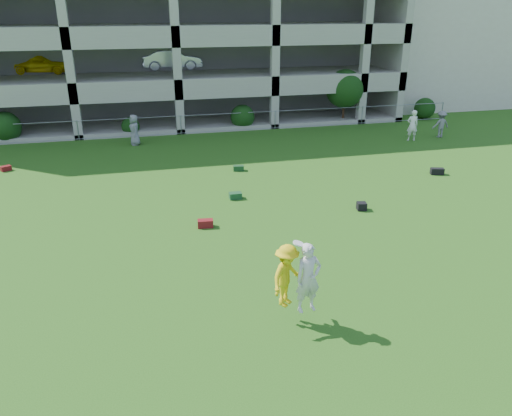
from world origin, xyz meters
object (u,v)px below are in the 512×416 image
object	(u,v)px
bystander_c	(134,130)
frisbee_contest	(294,276)
crate_d	(362,206)
bystander_e	(412,125)
parking_garage	(164,25)
bystander_f	(441,124)
stucco_building	(441,35)

from	to	relation	value
bystander_c	frisbee_contest	xyz separation A→B (m)	(3.52, -18.44, 0.44)
frisbee_contest	crate_d	bearing A→B (deg)	52.81
bystander_e	crate_d	bearing A→B (deg)	59.47
crate_d	parking_garage	bearing A→B (deg)	103.99
bystander_c	parking_garage	world-z (taller)	parking_garage
bystander_e	bystander_f	bearing A→B (deg)	-163.68
bystander_e	crate_d	xyz separation A→B (m)	(-7.39, -9.18, -0.75)
stucco_building	bystander_f	bearing A→B (deg)	-120.69
stucco_building	parking_garage	xyz separation A→B (m)	(-23.02, -0.30, 1.01)
bystander_c	crate_d	distance (m)	14.68
bystander_f	parking_garage	bearing A→B (deg)	-40.56
stucco_building	crate_d	size ratio (longest dim) A/B	45.71
bystander_f	crate_d	size ratio (longest dim) A/B	4.55
bystander_e	parking_garage	size ratio (longest dim) A/B	0.06
bystander_c	frisbee_contest	world-z (taller)	frisbee_contest
stucco_building	frisbee_contest	distance (m)	36.95
bystander_e	parking_garage	bearing A→B (deg)	-37.47
frisbee_contest	bystander_e	bearing A→B (deg)	51.84
bystander_c	bystander_f	size ratio (longest dim) A/B	1.08
bystander_c	crate_d	bearing A→B (deg)	23.75
bystander_f	bystander_e	bearing A→B (deg)	8.37
bystander_e	parking_garage	xyz separation A→B (m)	(-13.01, 13.36, 5.12)
crate_d	parking_garage	distance (m)	23.96
parking_garage	bystander_e	bearing A→B (deg)	-45.77
bystander_f	parking_garage	world-z (taller)	parking_garage
crate_d	bystander_f	bearing A→B (deg)	45.03
bystander_c	parking_garage	bearing A→B (deg)	154.13
bystander_f	frisbee_contest	size ratio (longest dim) A/B	0.87
bystander_e	frisbee_contest	bearing A→B (deg)	60.14
stucco_building	bystander_f	xyz separation A→B (m)	(-7.93, -13.37, -4.20)
bystander_c	bystander_f	distance (m)	18.03
crate_d	stucco_building	bearing A→B (deg)	52.70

